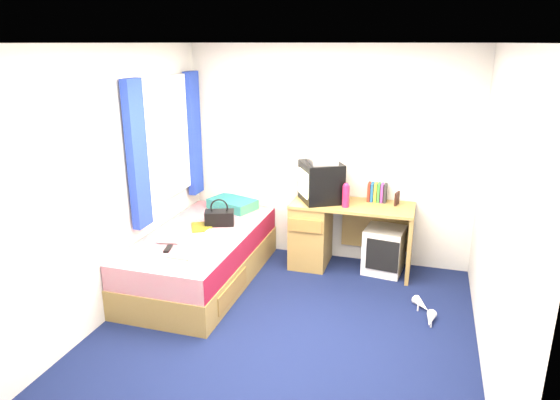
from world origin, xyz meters
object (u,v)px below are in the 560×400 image
(pillow, at_px, (233,204))
(water_bottle, at_px, (168,240))
(towel, at_px, (217,239))
(magazine, at_px, (202,227))
(crt_tv, at_px, (321,182))
(vcr, at_px, (322,159))
(desk, at_px, (327,231))
(aerosol_can, at_px, (340,194))
(colour_swatch_fan, at_px, (179,258))
(pink_water_bottle, at_px, (346,196))
(white_heels, at_px, (426,312))
(picture_frame, at_px, (397,199))
(remote_control, at_px, (168,249))
(bed, at_px, (202,257))
(handbag, at_px, (219,217))
(storage_cube, at_px, (384,250))

(pillow, xyz_separation_m, water_bottle, (-0.20, -1.17, -0.02))
(towel, bearing_deg, magazine, 133.18)
(crt_tv, height_order, vcr, vcr)
(desk, bearing_deg, crt_tv, 178.92)
(aerosol_can, relative_size, colour_swatch_fan, 0.82)
(water_bottle, distance_m, colour_swatch_fan, 0.39)
(desk, bearing_deg, pink_water_bottle, -31.49)
(white_heels, bearing_deg, pillow, 158.52)
(picture_frame, distance_m, remote_control, 2.43)
(vcr, bearing_deg, pink_water_bottle, 39.05)
(bed, height_order, pink_water_bottle, pink_water_bottle)
(magazine, bearing_deg, pink_water_bottle, 18.87)
(crt_tv, bearing_deg, vcr, 90.00)
(aerosol_can, relative_size, handbag, 0.52)
(handbag, bearing_deg, white_heels, -29.20)
(handbag, xyz_separation_m, water_bottle, (-0.27, -0.63, -0.05))
(storage_cube, bearing_deg, bed, -149.60)
(pink_water_bottle, relative_size, handbag, 0.67)
(storage_cube, distance_m, aerosol_can, 0.77)
(water_bottle, distance_m, remote_control, 0.16)
(handbag, xyz_separation_m, remote_control, (-0.20, -0.77, -0.07))
(towel, distance_m, remote_control, 0.48)
(remote_control, bearing_deg, vcr, 33.02)
(white_heels, bearing_deg, pink_water_bottle, 141.95)
(desk, distance_m, colour_swatch_fan, 1.77)
(bed, distance_m, handbag, 0.46)
(crt_tv, bearing_deg, bed, -85.44)
(vcr, distance_m, aerosol_can, 0.43)
(pillow, bearing_deg, vcr, -2.59)
(pink_water_bottle, bearing_deg, desk, 148.51)
(crt_tv, distance_m, colour_swatch_fan, 1.77)
(colour_swatch_fan, bearing_deg, pink_water_bottle, 44.45)
(picture_frame, bearing_deg, vcr, -159.70)
(vcr, relative_size, pink_water_bottle, 1.63)
(desk, distance_m, handbag, 1.19)
(vcr, height_order, towel, vcr)
(storage_cube, xyz_separation_m, handbag, (-1.71, -0.50, 0.37))
(bed, height_order, colour_swatch_fan, colour_swatch_fan)
(crt_tv, relative_size, pink_water_bottle, 2.47)
(water_bottle, xyz_separation_m, colour_swatch_fan, (0.26, -0.28, -0.03))
(bed, distance_m, picture_frame, 2.15)
(vcr, xyz_separation_m, towel, (-0.80, -0.99, -0.63))
(water_bottle, bearing_deg, handbag, 66.95)
(storage_cube, bearing_deg, white_heels, -53.68)
(magazine, relative_size, white_heels, 0.58)
(picture_frame, bearing_deg, magazine, -145.91)
(water_bottle, bearing_deg, colour_swatch_fan, -47.16)
(vcr, bearing_deg, colour_swatch_fan, -61.28)
(pink_water_bottle, height_order, remote_control, pink_water_bottle)
(crt_tv, bearing_deg, aerosol_can, 62.19)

